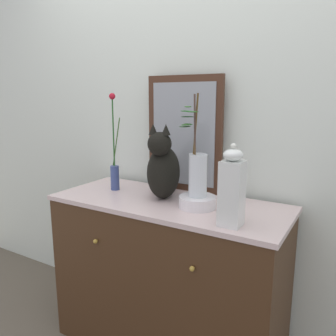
% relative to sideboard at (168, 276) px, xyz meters
% --- Properties ---
extents(wall_back, '(4.40, 0.08, 2.60)m').
position_rel_sideboard_xyz_m(wall_back, '(0.00, 0.34, 0.86)').
color(wall_back, silver).
rests_on(wall_back, ground_plane).
extents(sideboard, '(1.28, 0.54, 0.88)m').
position_rel_sideboard_xyz_m(sideboard, '(0.00, 0.00, 0.00)').
color(sideboard, '#432A18').
rests_on(sideboard, ground_plane).
extents(mirror_leaning, '(0.47, 0.03, 0.67)m').
position_rel_sideboard_xyz_m(mirror_leaning, '(-0.03, 0.24, 0.78)').
color(mirror_leaning, '#43281A').
rests_on(mirror_leaning, sideboard).
extents(cat_sitting, '(0.22, 0.41, 0.41)m').
position_rel_sideboard_xyz_m(cat_sitting, '(-0.05, 0.03, 0.61)').
color(cat_sitting, black).
rests_on(cat_sitting, sideboard).
extents(vase_slim_green, '(0.08, 0.05, 0.57)m').
position_rel_sideboard_xyz_m(vase_slim_green, '(-0.39, 0.03, 0.58)').
color(vase_slim_green, '#384982').
rests_on(vase_slim_green, sideboard).
extents(bowl_porcelain, '(0.19, 0.19, 0.06)m').
position_rel_sideboard_xyz_m(bowl_porcelain, '(0.18, -0.02, 0.47)').
color(bowl_porcelain, white).
rests_on(bowl_porcelain, sideboard).
extents(vase_glass_clear, '(0.14, 0.13, 0.51)m').
position_rel_sideboard_xyz_m(vase_glass_clear, '(0.18, -0.02, 0.63)').
color(vase_glass_clear, silver).
rests_on(vase_glass_clear, bowl_porcelain).
extents(jar_lidded_porcelain, '(0.09, 0.09, 0.36)m').
position_rel_sideboard_xyz_m(jar_lidded_porcelain, '(0.41, -0.17, 0.61)').
color(jar_lidded_porcelain, silver).
rests_on(jar_lidded_porcelain, sideboard).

